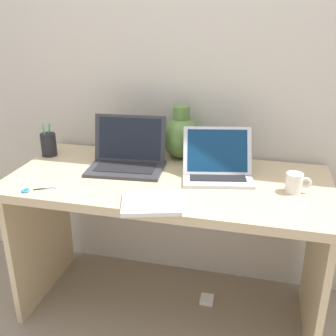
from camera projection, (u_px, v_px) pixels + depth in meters
ground_plane at (168, 307)px, 2.14m from camera, size 6.00×6.00×0.00m
back_wall at (186, 69)px, 2.04m from camera, size 4.40×0.04×2.40m
desk at (168, 209)px, 1.92m from camera, size 1.48×0.69×0.75m
laptop_left at (128, 155)px, 1.97m from camera, size 0.38×0.29×0.24m
laptop_right at (217, 165)px, 1.86m from camera, size 0.36×0.30×0.22m
green_vase at (181, 136)px, 2.07m from camera, size 0.19×0.19×0.27m
notebook_stack at (152, 203)px, 1.60m from camera, size 0.28×0.25×0.02m
coffee_mug at (295, 183)px, 1.70m from camera, size 0.11×0.07×0.09m
pen_cup at (49, 144)px, 2.12m from camera, size 0.08×0.08×0.17m
scissors at (33, 190)px, 1.73m from camera, size 0.14×0.09×0.01m
power_brick at (207, 299)px, 2.18m from camera, size 0.07×0.07×0.03m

